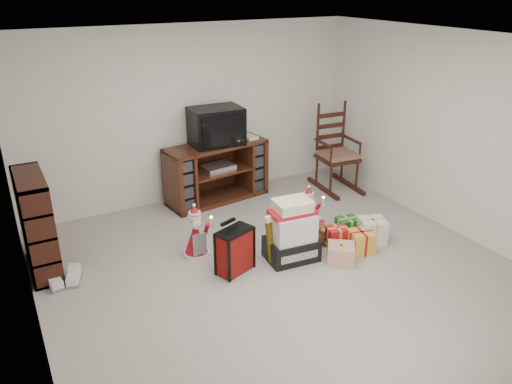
{
  "coord_description": "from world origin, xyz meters",
  "views": [
    {
      "loc": [
        -2.55,
        -4.05,
        3.03
      ],
      "look_at": [
        -0.0,
        0.6,
        0.76
      ],
      "focal_mm": 35.0,
      "sensor_mm": 36.0,
      "label": 1
    }
  ],
  "objects_px": {
    "red_suitcase": "(235,251)",
    "teddy_bear": "(318,234)",
    "tv_stand": "(217,172)",
    "bookshelf": "(37,226)",
    "sneaker_pair": "(64,279)",
    "mrs_claus_figurine": "(196,236)",
    "gift_cluster": "(355,237)",
    "crt_television": "(216,126)",
    "gift_pile": "(292,234)",
    "santa_figurine": "(308,214)",
    "rocking_chair": "(335,159)"
  },
  "relations": [
    {
      "from": "santa_figurine",
      "to": "mrs_claus_figurine",
      "type": "bearing_deg",
      "value": 174.89
    },
    {
      "from": "rocking_chair",
      "to": "red_suitcase",
      "type": "relative_size",
      "value": 2.24
    },
    {
      "from": "gift_pile",
      "to": "santa_figurine",
      "type": "distance_m",
      "value": 0.73
    },
    {
      "from": "tv_stand",
      "to": "sneaker_pair",
      "type": "bearing_deg",
      "value": -159.65
    },
    {
      "from": "red_suitcase",
      "to": "gift_cluster",
      "type": "xyz_separation_m",
      "value": [
        1.53,
        -0.2,
        -0.13
      ]
    },
    {
      "from": "red_suitcase",
      "to": "santa_figurine",
      "type": "height_order",
      "value": "santa_figurine"
    },
    {
      "from": "teddy_bear",
      "to": "mrs_claus_figurine",
      "type": "xyz_separation_m",
      "value": [
        -1.42,
        0.49,
        0.11
      ]
    },
    {
      "from": "rocking_chair",
      "to": "gift_cluster",
      "type": "bearing_deg",
      "value": -114.1
    },
    {
      "from": "sneaker_pair",
      "to": "red_suitcase",
      "type": "bearing_deg",
      "value": -18.1
    },
    {
      "from": "santa_figurine",
      "to": "crt_television",
      "type": "xyz_separation_m",
      "value": [
        -0.57,
        1.51,
        0.88
      ]
    },
    {
      "from": "sneaker_pair",
      "to": "crt_television",
      "type": "relative_size",
      "value": 0.53
    },
    {
      "from": "rocking_chair",
      "to": "gift_pile",
      "type": "relative_size",
      "value": 1.88
    },
    {
      "from": "bookshelf",
      "to": "santa_figurine",
      "type": "relative_size",
      "value": 1.77
    },
    {
      "from": "teddy_bear",
      "to": "gift_cluster",
      "type": "distance_m",
      "value": 0.44
    },
    {
      "from": "tv_stand",
      "to": "gift_pile",
      "type": "bearing_deg",
      "value": -96.24
    },
    {
      "from": "santa_figurine",
      "to": "gift_cluster",
      "type": "bearing_deg",
      "value": -66.23
    },
    {
      "from": "rocking_chair",
      "to": "crt_television",
      "type": "distance_m",
      "value": 1.95
    },
    {
      "from": "gift_pile",
      "to": "mrs_claus_figurine",
      "type": "distance_m",
      "value": 1.13
    },
    {
      "from": "red_suitcase",
      "to": "teddy_bear",
      "type": "bearing_deg",
      "value": -17.21
    },
    {
      "from": "tv_stand",
      "to": "bookshelf",
      "type": "xyz_separation_m",
      "value": [
        -2.54,
        -0.82,
        0.11
      ]
    },
    {
      "from": "rocking_chair",
      "to": "santa_figurine",
      "type": "height_order",
      "value": "rocking_chair"
    },
    {
      "from": "bookshelf",
      "to": "red_suitcase",
      "type": "distance_m",
      "value": 2.19
    },
    {
      "from": "teddy_bear",
      "to": "gift_cluster",
      "type": "height_order",
      "value": "teddy_bear"
    },
    {
      "from": "gift_pile",
      "to": "sneaker_pair",
      "type": "xyz_separation_m",
      "value": [
        -2.43,
        0.72,
        -0.27
      ]
    },
    {
      "from": "mrs_claus_figurine",
      "to": "gift_cluster",
      "type": "bearing_deg",
      "value": -23.19
    },
    {
      "from": "mrs_claus_figurine",
      "to": "gift_cluster",
      "type": "relative_size",
      "value": 0.74
    },
    {
      "from": "teddy_bear",
      "to": "sneaker_pair",
      "type": "xyz_separation_m",
      "value": [
        -2.91,
        0.6,
        -0.09
      ]
    },
    {
      "from": "crt_television",
      "to": "mrs_claus_figurine",
      "type": "bearing_deg",
      "value": -120.92
    },
    {
      "from": "bookshelf",
      "to": "santa_figurine",
      "type": "bearing_deg",
      "value": -12.43
    },
    {
      "from": "rocking_chair",
      "to": "santa_figurine",
      "type": "relative_size",
      "value": 2.16
    },
    {
      "from": "tv_stand",
      "to": "teddy_bear",
      "type": "bearing_deg",
      "value": -81.85
    },
    {
      "from": "teddy_bear",
      "to": "bookshelf",
      "type": "bearing_deg",
      "value": 161.18
    },
    {
      "from": "rocking_chair",
      "to": "gift_pile",
      "type": "height_order",
      "value": "rocking_chair"
    },
    {
      "from": "gift_pile",
      "to": "sneaker_pair",
      "type": "height_order",
      "value": "gift_pile"
    },
    {
      "from": "mrs_claus_figurine",
      "to": "red_suitcase",
      "type": "bearing_deg",
      "value": -66.57
    },
    {
      "from": "gift_pile",
      "to": "gift_cluster",
      "type": "bearing_deg",
      "value": -4.6
    },
    {
      "from": "tv_stand",
      "to": "gift_cluster",
      "type": "xyz_separation_m",
      "value": [
        0.86,
        -2.13,
        -0.3
      ]
    },
    {
      "from": "red_suitcase",
      "to": "gift_cluster",
      "type": "height_order",
      "value": "red_suitcase"
    },
    {
      "from": "teddy_bear",
      "to": "santa_figurine",
      "type": "distance_m",
      "value": 0.37
    },
    {
      "from": "bookshelf",
      "to": "red_suitcase",
      "type": "xyz_separation_m",
      "value": [
        1.87,
        -1.11,
        -0.27
      ]
    },
    {
      "from": "tv_stand",
      "to": "rocking_chair",
      "type": "xyz_separation_m",
      "value": [
        1.81,
        -0.43,
        0.04
      ]
    },
    {
      "from": "sneaker_pair",
      "to": "tv_stand",
      "type": "bearing_deg",
      "value": 30.73
    },
    {
      "from": "mrs_claus_figurine",
      "to": "crt_television",
      "type": "relative_size",
      "value": 0.88
    },
    {
      "from": "bookshelf",
      "to": "gift_pile",
      "type": "xyz_separation_m",
      "value": [
        2.58,
        -1.17,
        -0.22
      ]
    },
    {
      "from": "red_suitcase",
      "to": "teddy_bear",
      "type": "xyz_separation_m",
      "value": [
        1.18,
        0.07,
        -0.12
      ]
    },
    {
      "from": "santa_figurine",
      "to": "sneaker_pair",
      "type": "relative_size",
      "value": 1.62
    },
    {
      "from": "rocking_chair",
      "to": "gift_pile",
      "type": "distance_m",
      "value": 2.35
    },
    {
      "from": "gift_cluster",
      "to": "bookshelf",
      "type": "bearing_deg",
      "value": 158.9
    },
    {
      "from": "mrs_claus_figurine",
      "to": "teddy_bear",
      "type": "bearing_deg",
      "value": -18.86
    },
    {
      "from": "tv_stand",
      "to": "sneaker_pair",
      "type": "height_order",
      "value": "tv_stand"
    }
  ]
}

